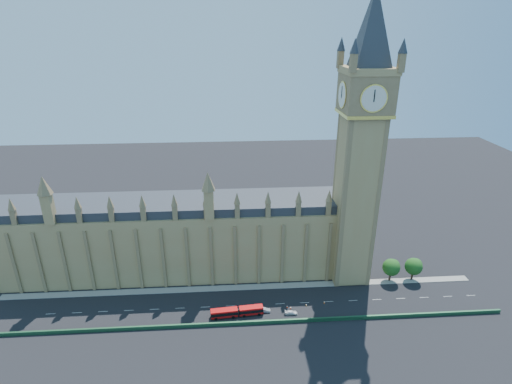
{
  "coord_description": "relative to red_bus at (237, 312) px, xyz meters",
  "views": [
    {
      "loc": [
        -2.95,
        -104.39,
        82.53
      ],
      "look_at": [
        4.9,
        10.0,
        35.15
      ],
      "focal_mm": 28.0,
      "sensor_mm": 36.0,
      "label": 1
    }
  ],
  "objects": [
    {
      "name": "elizabeth_tower",
      "position": [
        40.01,
        18.79,
        53.11
      ],
      "size": [
        20.59,
        20.59,
        105.0
      ],
      "color": "#A5844F",
      "rests_on": "ground"
    },
    {
      "name": "cone_d",
      "position": [
        16.01,
        2.79,
        -1.09
      ],
      "size": [
        0.52,
        0.52,
        0.74
      ],
      "rotation": [
        0.0,
        0.0,
        0.13
      ],
      "color": "black",
      "rests_on": "ground"
    },
    {
      "name": "kerb_north",
      "position": [
        2.01,
        14.3,
        -1.37
      ],
      "size": [
        160.0,
        3.0,
        0.16
      ],
      "primitive_type": "cube",
      "color": "gray",
      "rests_on": "ground"
    },
    {
      "name": "cone_c",
      "position": [
        22.28,
        3.17,
        -1.1
      ],
      "size": [
        0.57,
        0.57,
        0.72
      ],
      "rotation": [
        0.0,
        0.0,
        0.31
      ],
      "color": "black",
      "rests_on": "ground"
    },
    {
      "name": "tree_east_far",
      "position": [
        62.23,
        14.88,
        4.19
      ],
      "size": [
        6.0,
        6.0,
        8.5
      ],
      "color": "#382619",
      "rests_on": "ground"
    },
    {
      "name": "ground",
      "position": [
        2.01,
        4.8,
        -1.45
      ],
      "size": [
        400.0,
        400.0,
        0.0
      ],
      "primitive_type": "plane",
      "color": "black",
      "rests_on": "ground"
    },
    {
      "name": "tree_east_near",
      "position": [
        54.23,
        14.88,
        4.19
      ],
      "size": [
        6.0,
        6.0,
        8.5
      ],
      "color": "#382619",
      "rests_on": "ground"
    },
    {
      "name": "cone_b",
      "position": [
        28.34,
        4.13,
        -1.08
      ],
      "size": [
        0.56,
        0.56,
        0.76
      ],
      "rotation": [
        0.0,
        0.0,
        0.18
      ],
      "color": "black",
      "rests_on": "ground"
    },
    {
      "name": "palace_westminster",
      "position": [
        -22.99,
        26.8,
        12.41
      ],
      "size": [
        120.0,
        20.0,
        28.0
      ],
      "color": "#A5844F",
      "rests_on": "ground"
    },
    {
      "name": "cone_a",
      "position": [
        17.04,
        2.11,
        -1.08
      ],
      "size": [
        0.58,
        0.58,
        0.75
      ],
      "rotation": [
        0.0,
        0.0,
        0.27
      ],
      "color": "black",
      "rests_on": "ground"
    },
    {
      "name": "car_grey",
      "position": [
        1.51,
        1.19,
        -0.68
      ],
      "size": [
        4.66,
        2.21,
        1.54
      ],
      "primitive_type": "imported",
      "rotation": [
        0.0,
        0.0,
        1.48
      ],
      "color": "#404247",
      "rests_on": "ground"
    },
    {
      "name": "bridge_parapet",
      "position": [
        2.01,
        -4.2,
        -0.85
      ],
      "size": [
        160.0,
        0.6,
        1.2
      ],
      "primitive_type": "cube",
      "color": "#1E4C2D",
      "rests_on": "ground"
    },
    {
      "name": "car_white",
      "position": [
        16.85,
        -0.43,
        -0.87
      ],
      "size": [
        4.09,
        1.81,
        1.17
      ],
      "primitive_type": "imported",
      "rotation": [
        0.0,
        0.0,
        1.53
      ],
      "color": "silver",
      "rests_on": "ground"
    },
    {
      "name": "red_bus",
      "position": [
        0.0,
        0.0,
        0.0
      ],
      "size": [
        16.35,
        3.84,
        2.75
      ],
      "rotation": [
        0.0,
        0.0,
        0.09
      ],
      "color": "red",
      "rests_on": "ground"
    },
    {
      "name": "car_silver",
      "position": [
        8.53,
        1.27,
        -0.8
      ],
      "size": [
        4.04,
        1.73,
        1.3
      ],
      "primitive_type": "imported",
      "rotation": [
        0.0,
        0.0,
        1.48
      ],
      "color": "#A4A6AB",
      "rests_on": "ground"
    }
  ]
}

